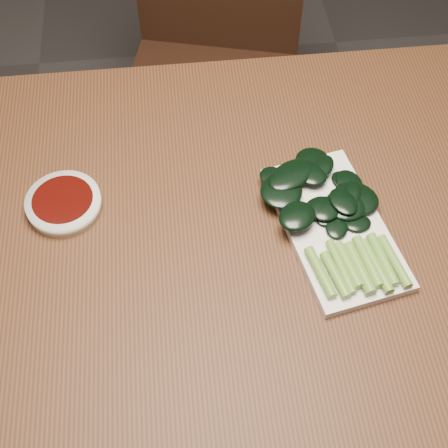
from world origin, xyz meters
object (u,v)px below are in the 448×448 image
Objects in this scene: chair_far at (212,62)px; sauce_bowl at (64,203)px; gai_lan at (326,210)px; table at (233,260)px; serving_plate at (334,227)px.

sauce_bowl is (-0.29, -0.62, 0.27)m from chair_far.
gai_lan reaches higher than sauce_bowl.
chair_far is at bearing 99.25° from gai_lan.
gai_lan is at bearing -65.99° from chair_far.
chair_far is (0.03, 0.70, -0.19)m from table.
serving_plate is at bearing -11.81° from sauce_bowl.
table is at bearing -174.76° from gai_lan.
serving_plate is at bearing -65.34° from chair_far.
serving_plate is (0.41, -0.09, -0.01)m from sauce_bowl.
table is 4.79× the size of gai_lan.
chair_far is 0.74m from sauce_bowl.
gai_lan is (-0.01, 0.02, 0.02)m from serving_plate.
serving_plate is (0.16, -0.01, 0.08)m from table.
sauce_bowl is 0.42m from serving_plate.
sauce_bowl reaches higher than table.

